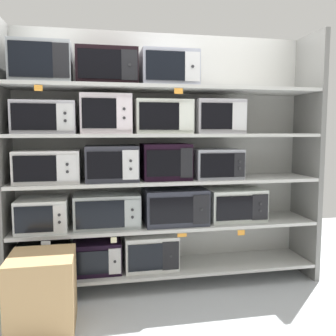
% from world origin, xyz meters
% --- Properties ---
extents(back_panel, '(2.96, 0.04, 2.36)m').
position_xyz_m(back_panel, '(0.00, 0.26, 1.18)').
color(back_panel, '#B2B2AD').
rests_on(back_panel, ground).
extents(upright_left, '(0.05, 0.49, 2.36)m').
position_xyz_m(upright_left, '(-1.41, 0.00, 1.18)').
color(upright_left, slate).
rests_on(upright_left, ground).
extents(upright_right, '(0.05, 0.49, 2.36)m').
position_xyz_m(upright_right, '(1.41, 0.00, 1.18)').
color(upright_right, slate).
rests_on(upright_right, ground).
extents(shelf_0, '(2.76, 0.49, 0.03)m').
position_xyz_m(shelf_0, '(0.00, 0.00, 0.15)').
color(shelf_0, beige).
rests_on(shelf_0, ground).
extents(microwave_0, '(0.42, 0.37, 0.31)m').
position_xyz_m(microwave_0, '(-1.11, -0.00, 0.32)').
color(microwave_0, black).
rests_on(microwave_0, shelf_0).
extents(microwave_1, '(0.42, 0.35, 0.29)m').
position_xyz_m(microwave_1, '(-0.65, -0.00, 0.31)').
color(microwave_1, black).
rests_on(microwave_1, shelf_0).
extents(microwave_2, '(0.48, 0.36, 0.32)m').
position_xyz_m(microwave_2, '(-0.17, -0.00, 0.33)').
color(microwave_2, silver).
rests_on(microwave_2, shelf_0).
extents(shelf_1, '(2.76, 0.49, 0.03)m').
position_xyz_m(shelf_1, '(0.00, 0.00, 0.57)').
color(shelf_1, beige).
extents(microwave_3, '(0.42, 0.42, 0.28)m').
position_xyz_m(microwave_3, '(-1.11, -0.00, 0.72)').
color(microwave_3, silver).
rests_on(microwave_3, shelf_1).
extents(microwave_4, '(0.58, 0.37, 0.29)m').
position_xyz_m(microwave_4, '(-0.56, -0.00, 0.73)').
color(microwave_4, '#9EA6A5').
rests_on(microwave_4, shelf_1).
extents(microwave_5, '(0.57, 0.43, 0.32)m').
position_xyz_m(microwave_5, '(0.06, -0.00, 0.74)').
color(microwave_5, '#2C2E39').
rests_on(microwave_5, shelf_1).
extents(microwave_6, '(0.54, 0.34, 0.30)m').
position_xyz_m(microwave_6, '(0.66, -0.00, 0.73)').
color(microwave_6, silver).
rests_on(microwave_6, shelf_1).
extents(price_tag_0, '(0.07, 0.00, 0.04)m').
position_xyz_m(price_tag_0, '(-1.06, -0.25, 0.53)').
color(price_tag_0, white).
extents(price_tag_1, '(0.05, 0.00, 0.05)m').
position_xyz_m(price_tag_1, '(-0.51, -0.25, 0.52)').
color(price_tag_1, beige).
extents(price_tag_2, '(0.08, 0.00, 0.03)m').
position_xyz_m(price_tag_2, '(0.08, -0.25, 0.53)').
color(price_tag_2, orange).
extents(price_tag_3, '(0.07, 0.00, 0.05)m').
position_xyz_m(price_tag_3, '(0.62, -0.25, 0.52)').
color(price_tag_3, orange).
extents(shelf_2, '(2.76, 0.49, 0.03)m').
position_xyz_m(shelf_2, '(0.00, 0.00, 0.98)').
color(shelf_2, beige).
extents(microwave_7, '(0.54, 0.39, 0.27)m').
position_xyz_m(microwave_7, '(-1.05, -0.00, 1.13)').
color(microwave_7, silver).
rests_on(microwave_7, shelf_2).
extents(microwave_8, '(0.45, 0.44, 0.31)m').
position_xyz_m(microwave_8, '(-0.51, -0.00, 1.15)').
color(microwave_8, '#2D2E36').
rests_on(microwave_8, shelf_2).
extents(microwave_9, '(0.43, 0.38, 0.32)m').
position_xyz_m(microwave_9, '(-0.03, -0.00, 1.16)').
color(microwave_9, black).
rests_on(microwave_9, shelf_2).
extents(microwave_10, '(0.44, 0.41, 0.27)m').
position_xyz_m(microwave_10, '(0.45, -0.00, 1.13)').
color(microwave_10, '#9FA1AC').
rests_on(microwave_10, shelf_2).
extents(shelf_3, '(2.76, 0.49, 0.03)m').
position_xyz_m(shelf_3, '(0.00, 0.00, 1.40)').
color(shelf_3, beige).
extents(microwave_11, '(0.51, 0.36, 0.27)m').
position_xyz_m(microwave_11, '(-1.06, -0.00, 1.55)').
color(microwave_11, '#BBB8C1').
rests_on(microwave_11, shelf_3).
extents(microwave_12, '(0.43, 0.38, 0.34)m').
position_xyz_m(microwave_12, '(-0.55, -0.00, 1.58)').
color(microwave_12, silver).
rests_on(microwave_12, shelf_3).
extents(microwave_13, '(0.50, 0.34, 0.30)m').
position_xyz_m(microwave_13, '(-0.05, -0.00, 1.56)').
color(microwave_13, silver).
rests_on(microwave_13, shelf_3).
extents(microwave_14, '(0.44, 0.38, 0.31)m').
position_xyz_m(microwave_14, '(0.46, -0.00, 1.56)').
color(microwave_14, '#B6B3BA').
rests_on(microwave_14, shelf_3).
extents(shelf_4, '(2.76, 0.49, 0.03)m').
position_xyz_m(shelf_4, '(0.00, 0.00, 1.81)').
color(shelf_4, beige).
extents(microwave_15, '(0.49, 0.37, 0.34)m').
position_xyz_m(microwave_15, '(-1.08, -0.00, 1.99)').
color(microwave_15, '#969CA2').
rests_on(microwave_15, shelf_4).
extents(microwave_16, '(0.52, 0.34, 0.31)m').
position_xyz_m(microwave_16, '(-0.54, -0.00, 1.98)').
color(microwave_16, black).
rests_on(microwave_16, shelf_4).
extents(microwave_17, '(0.49, 0.42, 0.31)m').
position_xyz_m(microwave_17, '(-0.00, -0.00, 1.98)').
color(microwave_17, '#999CAC').
rests_on(microwave_17, shelf_4).
extents(price_tag_4, '(0.06, 0.00, 0.05)m').
position_xyz_m(price_tag_4, '(-1.07, -0.25, 1.77)').
color(price_tag_4, orange).
extents(price_tag_5, '(0.07, 0.00, 0.05)m').
position_xyz_m(price_tag_5, '(0.04, -0.25, 1.77)').
color(price_tag_5, orange).
extents(shipping_carton, '(0.46, 0.46, 0.55)m').
position_xyz_m(shipping_carton, '(-1.05, -0.58, 0.27)').
color(shipping_carton, tan).
rests_on(shipping_carton, ground).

